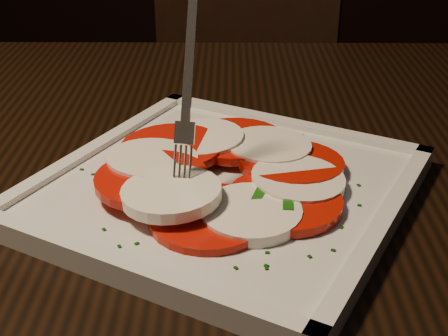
{
  "coord_description": "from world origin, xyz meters",
  "views": [
    {
      "loc": [
        0.27,
        -0.31,
        1.04
      ],
      "look_at": [
        0.22,
        0.18,
        0.78
      ],
      "focal_mm": 50.0,
      "sensor_mm": 36.0,
      "label": 1
    }
  ],
  "objects_px": {
    "table": "(196,232)",
    "fork": "(190,82)",
    "chair": "(233,97)",
    "plate": "(224,190)"
  },
  "relations": [
    {
      "from": "chair",
      "to": "plate",
      "type": "distance_m",
      "value": 0.83
    },
    {
      "from": "chair",
      "to": "fork",
      "type": "relative_size",
      "value": 6.52
    },
    {
      "from": "chair",
      "to": "plate",
      "type": "bearing_deg",
      "value": -74.95
    },
    {
      "from": "table",
      "to": "fork",
      "type": "bearing_deg",
      "value": -81.97
    },
    {
      "from": "table",
      "to": "fork",
      "type": "xyz_separation_m",
      "value": [
        0.01,
        -0.09,
        0.21
      ]
    },
    {
      "from": "fork",
      "to": "chair",
      "type": "bearing_deg",
      "value": 97.18
    },
    {
      "from": "chair",
      "to": "plate",
      "type": "height_order",
      "value": "chair"
    },
    {
      "from": "plate",
      "to": "fork",
      "type": "xyz_separation_m",
      "value": [
        -0.03,
        0.0,
        0.1
      ]
    },
    {
      "from": "table",
      "to": "chair",
      "type": "distance_m",
      "value": 0.72
    },
    {
      "from": "plate",
      "to": "fork",
      "type": "bearing_deg",
      "value": 178.51
    }
  ]
}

